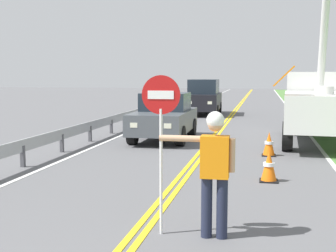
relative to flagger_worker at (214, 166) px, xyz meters
name	(u,v)px	position (x,y,z in m)	size (l,w,h in m)	color
centerline_yellow_left	(223,124)	(-1.19, 15.20, -1.04)	(0.11, 110.00, 0.01)	yellow
centerline_yellow_right	(226,124)	(-1.01, 15.20, -1.04)	(0.11, 110.00, 0.01)	yellow
edge_line_right	(303,126)	(2.50, 15.20, -1.04)	(0.12, 110.00, 0.01)	silver
edge_line_left	(152,123)	(-4.70, 15.20, -1.04)	(0.12, 110.00, 0.01)	silver
flagger_worker	(214,166)	(0.00, 0.00, 0.00)	(1.09, 0.25, 1.83)	#1E2338
stop_sign_paddle	(161,119)	(-0.77, -0.01, 0.66)	(0.56, 0.04, 2.33)	silver
utility_bucket_truck	(319,101)	(2.60, 10.38, 0.39)	(2.98, 6.91, 6.13)	silver
oncoming_sedan_nearest	(164,117)	(-2.81, 9.52, -0.21)	(1.94, 4.12, 1.70)	#4C5156
oncoming_suv_second	(204,97)	(-2.76, 20.32, 0.01)	(2.02, 4.65, 2.10)	black
traffic_cone_lead	(269,166)	(0.83, 3.68, -0.71)	(0.40, 0.40, 0.70)	orange
traffic_cone_mid	(269,144)	(0.87, 6.94, -0.71)	(0.40, 0.40, 0.70)	orange
guardrail_left_shoulder	(120,118)	(-5.30, 12.00, -0.53)	(0.10, 32.00, 0.71)	#9EA0A3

